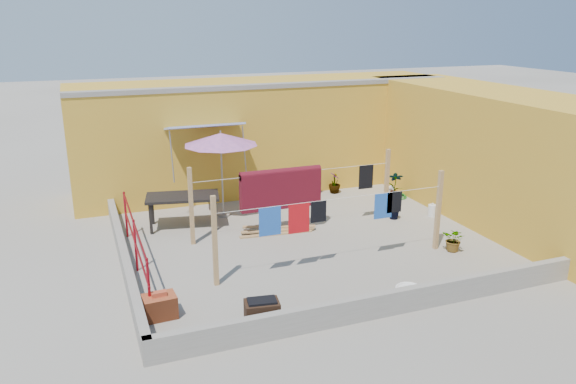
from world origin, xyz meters
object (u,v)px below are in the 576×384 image
at_px(patio_umbrella, 221,140).
at_px(brazier, 262,314).
at_px(water_jug_b, 391,192).
at_px(outdoor_table, 183,199).
at_px(water_jug_a, 432,210).
at_px(green_hose, 397,196).
at_px(plant_back_a, 305,182).
at_px(brick_stack, 160,306).
at_px(white_basin, 409,289).

relative_size(patio_umbrella, brazier, 3.65).
bearing_deg(water_jug_b, outdoor_table, -176.89).
height_order(water_jug_a, green_hose, water_jug_a).
bearing_deg(plant_back_a, brick_stack, -132.28).
xyz_separation_m(outdoor_table, brazier, (0.32, -5.15, -0.49)).
relative_size(white_basin, plant_back_a, 0.61).
bearing_deg(outdoor_table, water_jug_b, 3.11).
bearing_deg(water_jug_a, outdoor_table, 166.42).
xyz_separation_m(outdoor_table, green_hose, (6.18, 0.21, -0.70)).
bearing_deg(green_hose, patio_umbrella, 177.21).
bearing_deg(outdoor_table, plant_back_a, 18.40).
bearing_deg(water_jug_a, water_jug_b, 94.58).
height_order(brazier, plant_back_a, plant_back_a).
distance_m(water_jug_a, green_hose, 1.71).
distance_m(water_jug_a, water_jug_b, 1.83).
relative_size(brazier, water_jug_b, 1.82).
bearing_deg(green_hose, brazier, -137.56).
distance_m(brick_stack, water_jug_b, 8.56).
distance_m(brazier, green_hose, 7.95).
distance_m(brazier, water_jug_a, 6.92).
bearing_deg(green_hose, water_jug_b, 141.70).
height_order(white_basin, green_hose, white_basin).
bearing_deg(green_hose, plant_back_a, 156.98).
height_order(water_jug_b, green_hose, water_jug_b).
relative_size(white_basin, water_jug_b, 1.52).
distance_m(brazier, water_jug_b, 7.92).
relative_size(brazier, white_basin, 1.20).
xyz_separation_m(brazier, green_hose, (5.87, 5.37, -0.21)).
xyz_separation_m(brazier, plant_back_a, (3.43, 6.40, 0.17)).
height_order(outdoor_table, water_jug_b, outdoor_table).
distance_m(water_jug_b, green_hose, 0.22).
xyz_separation_m(brazier, white_basin, (2.98, 0.23, -0.20)).
bearing_deg(patio_umbrella, plant_back_a, 16.64).
height_order(brick_stack, green_hose, brick_stack).
distance_m(outdoor_table, water_jug_a, 6.39).
distance_m(outdoor_table, green_hose, 6.23).
height_order(outdoor_table, green_hose, outdoor_table).
bearing_deg(outdoor_table, green_hose, 1.97).
distance_m(water_jug_a, plant_back_a, 3.68).
relative_size(patio_umbrella, brick_stack, 3.91).
xyz_separation_m(outdoor_table, brick_stack, (-1.22, -4.21, -0.53)).
bearing_deg(outdoor_table, brick_stack, -106.10).
bearing_deg(plant_back_a, white_basin, -94.19).
bearing_deg(water_jug_a, brazier, -148.05).
bearing_deg(white_basin, water_jug_b, 62.46).
distance_m(outdoor_table, plant_back_a, 3.96).
xyz_separation_m(white_basin, water_jug_a, (2.89, 3.43, 0.11)).
xyz_separation_m(patio_umbrella, plant_back_a, (2.63, 0.79, -1.60)).
xyz_separation_m(brick_stack, water_jug_b, (7.25, 4.54, -0.06)).
height_order(outdoor_table, brick_stack, outdoor_table).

